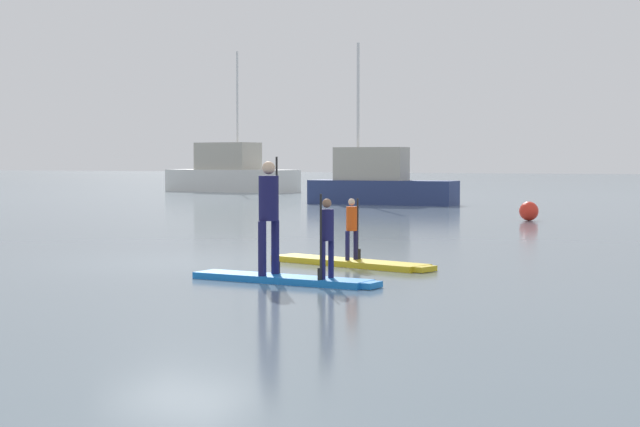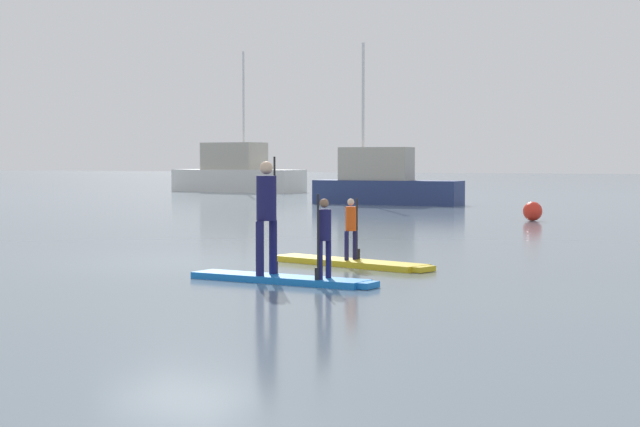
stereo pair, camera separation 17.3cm
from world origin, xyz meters
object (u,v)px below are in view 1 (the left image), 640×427
object	(u,v)px
paddleboard_near	(351,263)
fishing_boat_green_midground	(378,182)
paddleboard_far	(285,279)
paddler_child_front	(326,234)
paddler_child_solo	(352,226)
motor_boat_small_navy	(231,173)
mooring_buoy_near	(529,211)
paddler_adult	(269,210)

from	to	relation	value
paddleboard_near	fishing_boat_green_midground	world-z (taller)	fishing_boat_green_midground
paddleboard_far	paddler_child_front	world-z (taller)	paddler_child_front
paddler_child_solo	paddler_child_front	xyz separation A→B (m)	(0.91, -2.82, 0.07)
fishing_boat_green_midground	motor_boat_small_navy	world-z (taller)	motor_boat_small_navy
paddleboard_near	motor_boat_small_navy	size ratio (longest dim) A/B	0.42
paddleboard_near	paddleboard_far	xyz separation A→B (m)	(0.20, -2.75, 0.00)
mooring_buoy_near	paddleboard_near	bearing A→B (deg)	-86.11
motor_boat_small_navy	fishing_boat_green_midground	bearing A→B (deg)	-39.17
paddleboard_near	paddleboard_far	size ratio (longest dim) A/B	1.08
paddler_child_front	mooring_buoy_near	distance (m)	17.54
paddleboard_far	paddler_child_front	xyz separation A→B (m)	(0.72, -0.06, 0.71)
paddler_child_front	motor_boat_small_navy	distance (m)	45.10
paddler_adult	mooring_buoy_near	size ratio (longest dim) A/B	3.08
paddler_adult	mooring_buoy_near	world-z (taller)	paddler_adult
paddler_child_front	paddler_adult	bearing A→B (deg)	175.39
paddleboard_far	paddler_adult	size ratio (longest dim) A/B	1.73
paddler_adult	paddleboard_far	bearing A→B (deg)	-4.81
paddler_child_solo	paddleboard_far	xyz separation A→B (m)	(0.19, -2.76, -0.65)
fishing_boat_green_midground	mooring_buoy_near	world-z (taller)	fishing_boat_green_midground
paddleboard_near	fishing_boat_green_midground	bearing A→B (deg)	112.73
paddleboard_near	fishing_boat_green_midground	size ratio (longest dim) A/B	0.50
paddleboard_far	mooring_buoy_near	bearing A→B (deg)	93.93
paddleboard_near	paddler_child_solo	distance (m)	0.65
motor_boat_small_navy	paddler_child_front	bearing A→B (deg)	-56.48
paddleboard_near	fishing_boat_green_midground	xyz separation A→B (m)	(-9.70, 23.16, 0.87)
paddleboard_near	paddler_child_solo	bearing A→B (deg)	56.96
mooring_buoy_near	paddler_adult	bearing A→B (deg)	-87.02
motor_boat_small_navy	paddleboard_far	bearing A→B (deg)	-57.22
fishing_boat_green_midground	motor_boat_small_navy	bearing A→B (deg)	140.83
paddler_child_solo	paddler_adult	bearing A→B (deg)	-92.09
paddler_child_solo	motor_boat_small_navy	bearing A→B (deg)	124.59
paddler_child_solo	paddleboard_near	bearing A→B (deg)	-123.04
mooring_buoy_near	paddler_child_front	bearing A→B (deg)	-83.73
paddler_child_solo	paddler_child_front	size ratio (longest dim) A/B	0.86
paddler_child_solo	mooring_buoy_near	xyz separation A→B (m)	(-1.00, 14.61, -0.41)
paddler_adult	fishing_boat_green_midground	size ratio (longest dim) A/B	0.27
paddler_adult	mooring_buoy_near	distance (m)	17.39
paddler_child_solo	fishing_boat_green_midground	distance (m)	25.11
paddler_child_solo	paddler_adult	size ratio (longest dim) A/B	0.60
paddleboard_far	fishing_boat_green_midground	xyz separation A→B (m)	(-9.90, 25.91, 0.87)
paddler_child_solo	paddler_adult	xyz separation A→B (m)	(-0.10, -2.73, 0.39)
paddler_adult	fishing_boat_green_midground	xyz separation A→B (m)	(-9.61, 25.89, -0.17)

